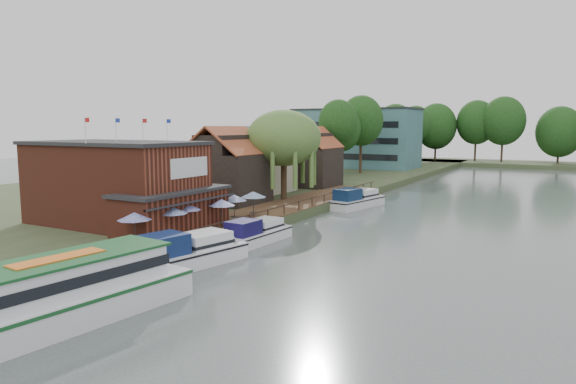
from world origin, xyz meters
The scene contains 27 objects.
ground centered at (0.00, 0.00, 0.00)m, with size 260.00×260.00×0.00m, color #47534F.
land_bank centered at (-30.00, 35.00, 0.50)m, with size 50.00×140.00×1.00m, color #384728.
quay_deck centered at (-8.00, 10.00, 1.05)m, with size 6.00×50.00×0.10m, color #47301E.
quay_rail centered at (-5.30, 10.50, 1.50)m, with size 0.20×49.00×1.00m, color black, non-canonical shape.
pub centered at (-14.00, -1.00, 4.65)m, with size 20.00×11.00×7.30m, color maroon, non-canonical shape.
hotel_block centered at (-22.00, 70.00, 7.15)m, with size 25.40×12.40×12.30m, color #38666B, non-canonical shape.
cottage_a centered at (-15.00, 14.00, 5.25)m, with size 8.60×7.60×8.50m, color black, non-canonical shape.
cottage_b centered at (-18.00, 24.00, 5.25)m, with size 9.60×8.60×8.50m, color beige, non-canonical shape.
cottage_c centered at (-14.00, 33.00, 5.25)m, with size 7.60×7.60×8.50m, color black, non-canonical shape.
willow centered at (-10.50, 19.00, 6.21)m, with size 8.60×8.60×10.43m, color #476B2D, non-canonical shape.
umbrella_0 centered at (-8.08, -6.51, 2.29)m, with size 2.43×2.43×2.38m, color navy, non-canonical shape.
umbrella_1 centered at (-7.61, -3.19, 2.29)m, with size 2.43×2.43×2.38m, color navy, non-canonical shape.
umbrella_2 centered at (-7.80, -1.29, 2.29)m, with size 2.35×2.35×2.38m, color navy, non-canonical shape.
umbrella_3 centered at (-6.69, 1.87, 2.29)m, with size 2.30×2.30×2.38m, color navy, non-canonical shape.
umbrella_4 centered at (-7.45, 4.78, 2.29)m, with size 2.27×2.27×2.38m, color navy, non-canonical shape.
umbrella_5 centered at (-7.21, 7.50, 2.29)m, with size 2.45×2.45×2.38m, color navy, non-canonical shape.
cruiser_0 centered at (-3.85, -6.00, 1.26)m, with size 3.33×10.31×2.52m, color white, non-canonical shape.
cruiser_1 centered at (-3.66, 2.38, 1.06)m, with size 2.87×8.89×2.11m, color white, non-canonical shape.
cruiser_2 centered at (-3.42, 23.92, 1.20)m, with size 3.20×9.90×2.40m, color silver, non-canonical shape.
tour_boat centered at (-2.51, -17.64, 1.66)m, with size 4.27×15.18×3.32m, color silver, non-canonical shape.
swan centered at (-4.50, -10.68, 0.22)m, with size 0.44×0.44×0.44m, color white.
bank_tree_0 centered at (-13.22, 40.55, 7.33)m, with size 6.03×6.03×12.66m, color #143811, non-canonical shape.
bank_tree_1 centered at (-17.14, 50.63, 7.07)m, with size 6.99×6.99×12.15m, color #143811, non-canonical shape.
bank_tree_2 centered at (-15.59, 56.26, 8.09)m, with size 8.00×8.00×14.17m, color #143811, non-canonical shape.
bank_tree_3 centered at (-14.51, 77.36, 6.22)m, with size 6.51×6.51×10.45m, color #143811, non-canonical shape.
bank_tree_4 centered at (-13.47, 84.65, 7.63)m, with size 7.04×7.04×13.26m, color #143811, non-canonical shape.
bank_tree_5 centered at (-16.80, 94.05, 6.81)m, with size 6.18×6.18×11.62m, color #143811, non-canonical shape.
Camera 1 is at (18.94, -32.36, 9.50)m, focal length 32.00 mm.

